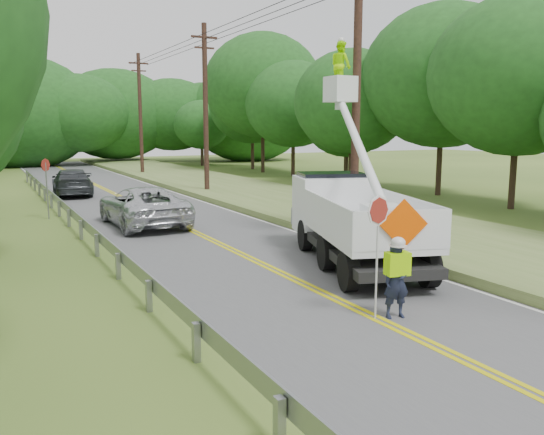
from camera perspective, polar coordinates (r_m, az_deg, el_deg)
name	(u,v)px	position (r m, az deg, el deg)	size (l,w,h in m)	color
ground	(418,339)	(11.23, 14.72, -11.96)	(140.00, 140.00, 0.00)	#445F23
road	(181,226)	(23.16, -9.25, -0.85)	(7.20, 96.00, 0.03)	#505053
guardrail	(75,217)	(23.05, -19.52, 0.06)	(0.18, 48.00, 0.77)	gray
utility_poles	(258,101)	(27.55, -1.49, 11.83)	(1.60, 43.30, 10.00)	black
tall_grass_verge	(327,211)	(26.23, 5.61, 0.71)	(7.00, 96.00, 0.30)	#5A7434
treeline_right	(351,93)	(39.53, 8.08, 12.51)	(11.39, 55.24, 12.26)	#332319
treeline_horizon	(45,113)	(64.24, -22.19, 9.85)	(57.14, 14.77, 11.83)	#1C4619
flagger	(396,274)	(12.01, 12.59, -5.69)	(1.07, 0.50, 2.62)	#191E33
bucket_truck	(345,205)	(17.57, 7.52, 1.23)	(4.49, 7.82, 6.95)	black
suv_silver	(143,206)	(23.44, -13.06, 1.16)	(2.66, 5.77, 1.60)	silver
suv_darkgrey	(72,182)	(35.20, -19.76, 3.43)	(2.18, 5.37, 1.56)	#323639
stop_sign_permanent	(46,179)	(26.22, -22.07, 3.68)	(0.41, 0.43, 2.67)	gray
yard_sign	(392,225)	(20.07, 12.18, -0.77)	(0.57, 0.14, 0.83)	white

